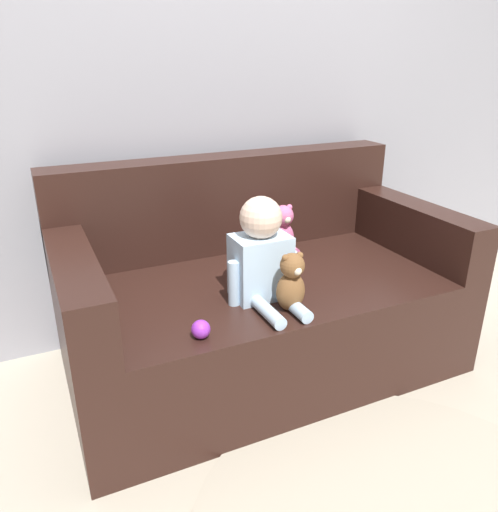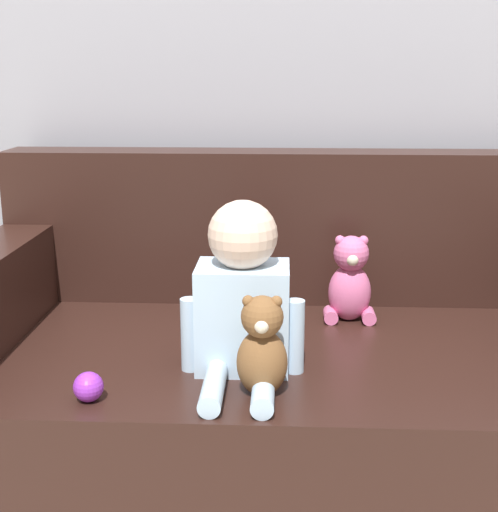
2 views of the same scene
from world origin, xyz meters
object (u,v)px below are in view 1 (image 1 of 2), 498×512
at_px(toy_ball, 201,329).
at_px(teddy_bear_brown, 291,282).
at_px(couch, 258,297).
at_px(plush_toy_side, 282,232).
at_px(person_baby, 262,256).

bearing_deg(toy_ball, teddy_bear_brown, 7.09).
relative_size(couch, plush_toy_side, 6.83).
bearing_deg(toy_ball, plush_toy_side, 41.94).
distance_m(couch, teddy_bear_brown, 0.48).
bearing_deg(teddy_bear_brown, person_baby, 109.55).
bearing_deg(plush_toy_side, toy_ball, -138.06).
relative_size(person_baby, toy_ball, 6.20).
relative_size(couch, toy_ball, 25.86).
distance_m(person_baby, plush_toy_side, 0.48).
height_order(couch, plush_toy_side, couch).
bearing_deg(plush_toy_side, couch, -147.57).
distance_m(teddy_bear_brown, toy_ball, 0.40).
distance_m(person_baby, toy_ball, 0.42).
relative_size(couch, teddy_bear_brown, 7.35).
height_order(couch, toy_ball, couch).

